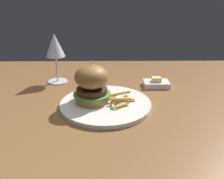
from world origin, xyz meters
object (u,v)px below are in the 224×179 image
at_px(main_plate, 106,104).
at_px(wine_glass, 55,47).
at_px(butter_dish, 156,83).
at_px(burger_sandwich, 92,84).

xyz_separation_m(main_plate, wine_glass, (-0.19, 0.22, 0.13)).
distance_m(wine_glass, butter_dish, 0.40).
distance_m(main_plate, burger_sandwich, 0.08).
bearing_deg(burger_sandwich, wine_glass, 125.10).
bearing_deg(butter_dish, wine_glass, 171.95).
bearing_deg(burger_sandwich, butter_dish, 34.40).
bearing_deg(wine_glass, burger_sandwich, -54.90).
distance_m(main_plate, butter_dish, 0.25).
distance_m(burger_sandwich, butter_dish, 0.28).
xyz_separation_m(main_plate, burger_sandwich, (-0.04, 0.01, 0.06)).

